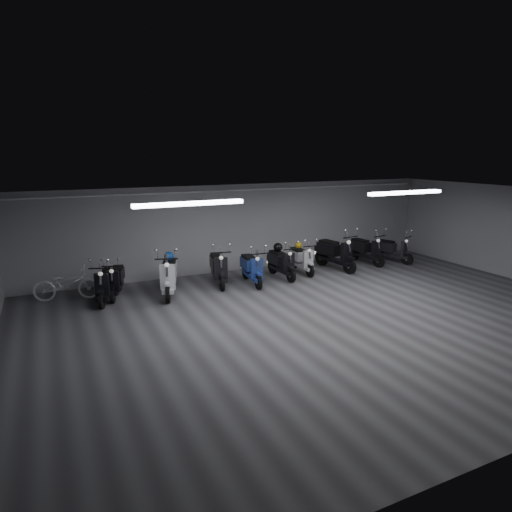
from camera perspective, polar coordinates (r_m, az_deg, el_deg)
name	(u,v)px	position (r m, az deg, el deg)	size (l,w,h in m)	color
floor	(330,319)	(10.68, 9.41, -7.93)	(14.00, 10.00, 0.01)	#3E3E41
ceiling	(335,199)	(10.02, 10.02, 7.23)	(14.00, 10.00, 0.01)	gray
back_wall	(243,227)	(14.55, -1.62, 3.67)	(14.00, 0.01, 2.80)	gray
fluor_strip_left	(190,204)	(9.60, -8.50, 6.64)	(2.40, 0.18, 0.08)	white
fluor_strip_right	(406,193)	(12.70, 18.59, 7.69)	(2.40, 0.18, 0.08)	white
conduit	(244,190)	(14.32, -1.52, 8.44)	(0.05, 0.05, 13.60)	white
scooter_0	(106,278)	(12.16, -18.65, -2.63)	(0.57, 1.72, 1.28)	black
scooter_1	(115,275)	(12.49, -17.56, -2.31)	(0.54, 1.62, 1.21)	black
scooter_2	(169,270)	(12.21, -11.09, -1.71)	(0.65, 1.94, 1.44)	silver
scooter_3	(218,262)	(12.99, -4.83, -0.78)	(0.61, 1.83, 1.36)	black
scooter_4	(252,263)	(13.02, -0.55, -0.89)	(0.57, 1.72, 1.28)	navy
scooter_5	(282,258)	(13.68, 3.30, -0.25)	(0.56, 1.69, 1.26)	black
scooter_6	(302,254)	(14.29, 5.84, 0.19)	(0.54, 1.63, 1.22)	silver
scooter_7	(336,248)	(14.84, 10.16, 1.06)	(0.66, 1.98, 1.48)	black
scooter_8	(366,245)	(15.84, 13.94, 1.36)	(0.59, 1.78, 1.32)	black
scooter_9	(393,246)	(16.33, 17.14, 1.29)	(0.54, 1.61, 1.20)	black
bicycle	(66,280)	(12.65, -23.11, -2.90)	(0.58, 1.66, 1.07)	white
helmet_0	(298,245)	(14.43, 5.42, 1.39)	(0.23, 0.23, 0.23)	#C4910B
helmet_1	(169,256)	(12.40, -11.07, -0.04)	(0.26, 0.26, 0.26)	navy
helmet_2	(278,247)	(13.82, 2.82, 1.13)	(0.28, 0.28, 0.28)	black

